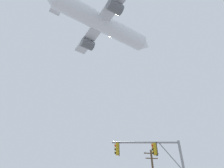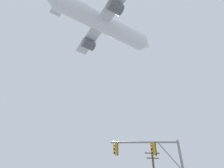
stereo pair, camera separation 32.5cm
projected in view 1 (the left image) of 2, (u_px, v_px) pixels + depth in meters
The scene contains 2 objects.
signal_pole_near at pixel (159, 163), 14.72m from camera, with size 5.46×0.92×6.68m.
airplane at pixel (103, 24), 46.27m from camera, with size 28.06×21.67×8.04m.
Camera 1 is at (-1.30, -6.82, 1.74)m, focal length 30.96 mm.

